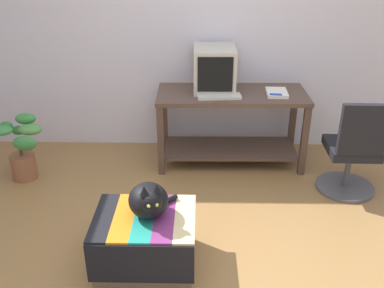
{
  "coord_description": "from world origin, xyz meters",
  "views": [
    {
      "loc": [
        0.02,
        -2.32,
        2.09
      ],
      "look_at": [
        -0.04,
        0.85,
        0.55
      ],
      "focal_mm": 40.37,
      "sensor_mm": 36.0,
      "label": 1
    }
  ],
  "objects_px": {
    "stapler": "(276,96)",
    "keyboard": "(219,96)",
    "cat": "(149,200)",
    "book": "(277,93)",
    "ottoman_with_blanket": "(145,240)",
    "office_chair": "(353,154)",
    "potted_plant": "(21,149)",
    "desk": "(231,115)",
    "tv_monitor": "(214,69)"
  },
  "relations": [
    {
      "from": "ottoman_with_blanket",
      "to": "office_chair",
      "type": "bearing_deg",
      "value": 29.6
    },
    {
      "from": "keyboard",
      "to": "ottoman_with_blanket",
      "type": "xyz_separation_m",
      "value": [
        -0.55,
        -1.4,
        -0.55
      ]
    },
    {
      "from": "cat",
      "to": "tv_monitor",
      "type": "bearing_deg",
      "value": 57.7
    },
    {
      "from": "book",
      "to": "stapler",
      "type": "height_order",
      "value": "stapler"
    },
    {
      "from": "tv_monitor",
      "to": "office_chair",
      "type": "relative_size",
      "value": 0.53
    },
    {
      "from": "potted_plant",
      "to": "stapler",
      "type": "relative_size",
      "value": 5.66
    },
    {
      "from": "tv_monitor",
      "to": "book",
      "type": "distance_m",
      "value": 0.63
    },
    {
      "from": "tv_monitor",
      "to": "keyboard",
      "type": "distance_m",
      "value": 0.31
    },
    {
      "from": "keyboard",
      "to": "cat",
      "type": "distance_m",
      "value": 1.49
    },
    {
      "from": "stapler",
      "to": "ottoman_with_blanket",
      "type": "bearing_deg",
      "value": 149.36
    },
    {
      "from": "desk",
      "to": "cat",
      "type": "relative_size",
      "value": 3.65
    },
    {
      "from": "office_chair",
      "to": "desk",
      "type": "bearing_deg",
      "value": -28.07
    },
    {
      "from": "stapler",
      "to": "keyboard",
      "type": "bearing_deg",
      "value": 96.15
    },
    {
      "from": "keyboard",
      "to": "cat",
      "type": "relative_size",
      "value": 1.02
    },
    {
      "from": "tv_monitor",
      "to": "ottoman_with_blanket",
      "type": "height_order",
      "value": "tv_monitor"
    },
    {
      "from": "potted_plant",
      "to": "ottoman_with_blanket",
      "type": "bearing_deg",
      "value": -41.92
    },
    {
      "from": "ottoman_with_blanket",
      "to": "office_chair",
      "type": "relative_size",
      "value": 0.77
    },
    {
      "from": "desk",
      "to": "ottoman_with_blanket",
      "type": "relative_size",
      "value": 2.09
    },
    {
      "from": "book",
      "to": "cat",
      "type": "relative_size",
      "value": 0.67
    },
    {
      "from": "cat",
      "to": "stapler",
      "type": "height_order",
      "value": "stapler"
    },
    {
      "from": "keyboard",
      "to": "office_chair",
      "type": "xyz_separation_m",
      "value": [
        1.15,
        -0.44,
        -0.36
      ]
    },
    {
      "from": "tv_monitor",
      "to": "keyboard",
      "type": "height_order",
      "value": "tv_monitor"
    },
    {
      "from": "cat",
      "to": "office_chair",
      "type": "distance_m",
      "value": 1.91
    },
    {
      "from": "desk",
      "to": "cat",
      "type": "xyz_separation_m",
      "value": [
        -0.64,
        -1.52,
        0.01
      ]
    },
    {
      "from": "office_chair",
      "to": "tv_monitor",
      "type": "bearing_deg",
      "value": -28.1
    },
    {
      "from": "keyboard",
      "to": "ottoman_with_blanket",
      "type": "bearing_deg",
      "value": -116.08
    },
    {
      "from": "tv_monitor",
      "to": "desk",
      "type": "bearing_deg",
      "value": -30.39
    },
    {
      "from": "potted_plant",
      "to": "stapler",
      "type": "height_order",
      "value": "stapler"
    },
    {
      "from": "book",
      "to": "ottoman_with_blanket",
      "type": "bearing_deg",
      "value": -123.83
    },
    {
      "from": "desk",
      "to": "stapler",
      "type": "relative_size",
      "value": 13.03
    },
    {
      "from": "stapler",
      "to": "cat",
      "type": "bearing_deg",
      "value": 149.96
    },
    {
      "from": "potted_plant",
      "to": "office_chair",
      "type": "bearing_deg",
      "value": -3.53
    },
    {
      "from": "tv_monitor",
      "to": "cat",
      "type": "distance_m",
      "value": 1.74
    },
    {
      "from": "stapler",
      "to": "tv_monitor",
      "type": "bearing_deg",
      "value": 73.56
    },
    {
      "from": "keyboard",
      "to": "stapler",
      "type": "height_order",
      "value": "stapler"
    },
    {
      "from": "desk",
      "to": "ottoman_with_blanket",
      "type": "xyz_separation_m",
      "value": [
        -0.67,
        -1.54,
        -0.31
      ]
    },
    {
      "from": "book",
      "to": "cat",
      "type": "height_order",
      "value": "book"
    },
    {
      "from": "desk",
      "to": "office_chair",
      "type": "relative_size",
      "value": 1.61
    },
    {
      "from": "cat",
      "to": "office_chair",
      "type": "height_order",
      "value": "office_chair"
    },
    {
      "from": "keyboard",
      "to": "book",
      "type": "height_order",
      "value": "book"
    },
    {
      "from": "book",
      "to": "cat",
      "type": "bearing_deg",
      "value": -123.23
    },
    {
      "from": "book",
      "to": "stapler",
      "type": "bearing_deg",
      "value": -101.81
    },
    {
      "from": "tv_monitor",
      "to": "book",
      "type": "height_order",
      "value": "tv_monitor"
    },
    {
      "from": "tv_monitor",
      "to": "ottoman_with_blanket",
      "type": "xyz_separation_m",
      "value": [
        -0.5,
        -1.64,
        -0.74
      ]
    },
    {
      "from": "desk",
      "to": "keyboard",
      "type": "relative_size",
      "value": 3.58
    },
    {
      "from": "book",
      "to": "keyboard",
      "type": "bearing_deg",
      "value": -167.5
    },
    {
      "from": "ottoman_with_blanket",
      "to": "stapler",
      "type": "relative_size",
      "value": 6.23
    },
    {
      "from": "office_chair",
      "to": "stapler",
      "type": "distance_m",
      "value": 0.85
    },
    {
      "from": "potted_plant",
      "to": "office_chair",
      "type": "xyz_separation_m",
      "value": [
        2.97,
        -0.18,
        0.07
      ]
    },
    {
      "from": "keyboard",
      "to": "tv_monitor",
      "type": "bearing_deg",
      "value": 95.85
    }
  ]
}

